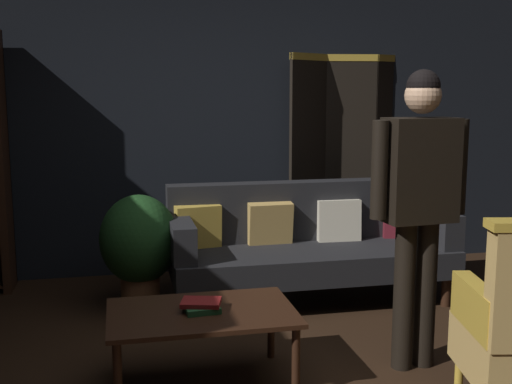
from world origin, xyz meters
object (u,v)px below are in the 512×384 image
Objects in this scene: velvet_couch at (308,240)px; potted_plant at (139,244)px; standing_figure at (419,192)px; book_red_leather at (201,302)px; coffee_table at (202,319)px; folding_screen at (350,157)px; book_green_cloth at (201,307)px.

potted_plant is (-1.27, -0.02, 0.04)m from velvet_couch.
standing_figure is 2.06m from potted_plant.
potted_plant is 1.30m from book_red_leather.
standing_figure is at bearing -1.11° from coffee_table.
standing_figure is 8.19× the size of book_red_leather.
folding_screen reaches higher than coffee_table.
coffee_table is 1.17× the size of potted_plant.
coffee_table is at bearing -77.56° from potted_plant.
standing_figure is 1.99× the size of potted_plant.
folding_screen reaches higher than velvet_couch.
book_green_cloth is 0.92× the size of book_red_leather.
folding_screen reaches higher than book_green_cloth.
standing_figure is (1.23, -0.02, 0.65)m from coffee_table.
potted_plant reaches higher than book_red_leather.
coffee_table is 0.06m from book_green_cloth.
book_green_cloth is (-1.23, 0.03, -0.59)m from standing_figure.
potted_plant is (-1.51, 1.30, -0.53)m from standing_figure.
velvet_couch is at bearing 0.80° from potted_plant.
standing_figure is (-0.43, -2.21, 0.04)m from folding_screen.
folding_screen is 2.20m from potted_plant.
velvet_couch reaches higher than book_red_leather.
folding_screen reaches higher than potted_plant.
book_red_leather is at bearing -127.24° from folding_screen.
folding_screen is 2.81m from coffee_table.
folding_screen is 2.79m from book_red_leather.
velvet_couch is 2.12× the size of coffee_table.
book_green_cloth is at bearing 0.00° from book_red_leather.
book_red_leather is at bearing 178.50° from standing_figure.
velvet_couch is at bearing 100.18° from standing_figure.
velvet_couch is 11.09× the size of book_green_cloth.
book_green_cloth is at bearing 104.31° from coffee_table.
book_red_leather is (-1.23, 0.03, -0.56)m from standing_figure.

